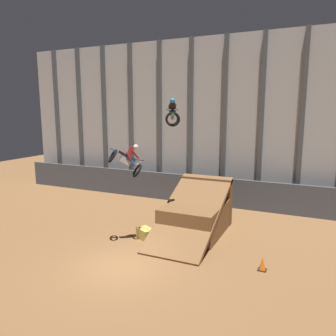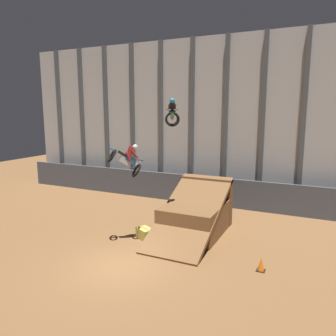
% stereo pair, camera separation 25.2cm
% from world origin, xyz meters
% --- Properties ---
extents(ground_plane, '(60.00, 60.00, 0.00)m').
position_xyz_m(ground_plane, '(0.00, 0.00, 0.00)').
color(ground_plane, brown).
extents(arena_back_wall, '(32.00, 0.40, 11.70)m').
position_xyz_m(arena_back_wall, '(0.00, 11.85, 5.85)').
color(arena_back_wall, silver).
rests_on(arena_back_wall, ground_plane).
extents(lower_barrier, '(31.36, 0.20, 2.02)m').
position_xyz_m(lower_barrier, '(0.00, 10.48, 1.01)').
color(lower_barrier, '#474C56').
rests_on(lower_barrier, ground_plane).
extents(dirt_ramp, '(3.01, 5.94, 2.89)m').
position_xyz_m(dirt_ramp, '(1.54, 5.34, 0.97)').
color(dirt_ramp, brown).
rests_on(dirt_ramp, ground_plane).
extents(rider_bike_left_air, '(1.73, 1.65, 1.67)m').
position_xyz_m(rider_bike_left_air, '(-0.94, 2.25, 4.28)').
color(rider_bike_left_air, black).
extents(rider_bike_right_air, '(1.31, 1.76, 1.44)m').
position_xyz_m(rider_bike_right_air, '(0.35, 4.67, 6.38)').
color(rider_bike_right_air, black).
extents(traffic_cone_near_ramp, '(0.36, 0.36, 0.58)m').
position_xyz_m(traffic_cone_near_ramp, '(5.57, 2.18, 0.28)').
color(traffic_cone_near_ramp, black).
rests_on(traffic_cone_near_ramp, ground_plane).
extents(hay_bale_trackside, '(1.08, 0.96, 0.57)m').
position_xyz_m(hay_bale_trackside, '(-0.49, 3.14, 0.28)').
color(hay_bale_trackside, '#CCB751').
rests_on(hay_bale_trackside, ground_plane).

